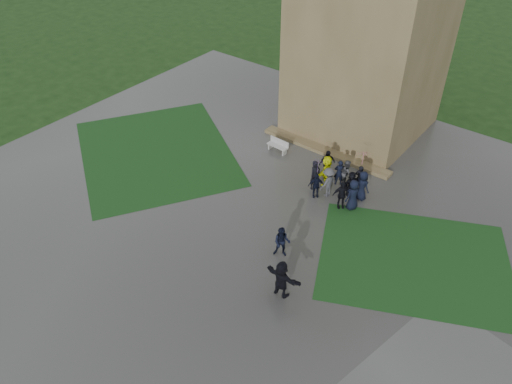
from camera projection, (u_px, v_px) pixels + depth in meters
The scene contains 9 objects.
ground at pixel (214, 243), 25.16m from camera, with size 120.00×120.00×0.00m, color black.
plaza at pixel (239, 222), 26.41m from camera, with size 34.00×34.00×0.02m, color #383835.
lawn_inset_left at pixel (156, 152), 31.79m from camera, with size 11.00×9.00×0.01m, color #123413.
lawn_inset_right at pixel (414, 261), 24.14m from camera, with size 9.00×7.00×0.01m, color #123413.
tower_plinth at pixel (325, 151), 31.72m from camera, with size 9.00×0.80×0.22m, color brown.
bench at pixel (278, 145), 31.64m from camera, with size 1.45×0.51×0.83m.
visitor_cluster at pixel (338, 178), 27.91m from camera, with size 3.72×3.20×2.53m.
pedestrian_mid at pixel (282, 242), 23.96m from camera, with size 0.82×0.47×1.69m, color black.
pedestrian_near at pixel (282, 279), 21.91m from camera, with size 1.80×0.65×1.94m, color black.
Camera 1 is at (12.94, -13.23, 17.36)m, focal length 35.00 mm.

